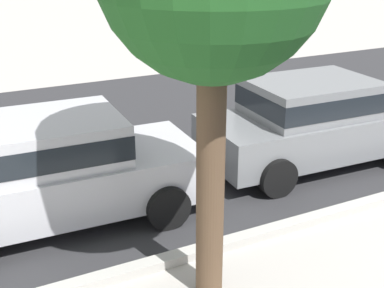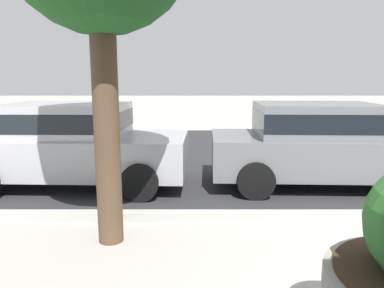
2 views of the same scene
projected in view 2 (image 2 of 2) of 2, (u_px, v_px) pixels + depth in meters
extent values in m
cube|color=#2D2D30|center=(294.00, 154.00, 9.79)|extent=(60.00, 9.00, 0.01)
cube|color=#B2AFA8|center=(381.00, 216.00, 5.26)|extent=(60.00, 0.20, 0.12)
cylinder|color=brown|center=(109.00, 130.00, 4.37)|extent=(0.31, 0.31, 2.82)
cube|color=#B7B7BC|center=(79.00, 154.00, 6.88)|extent=(4.16, 1.86, 0.70)
cube|color=#B7B7BC|center=(69.00, 119.00, 6.77)|extent=(2.19, 1.65, 0.60)
cube|color=black|center=(69.00, 119.00, 6.77)|extent=(2.20, 1.66, 0.33)
cylinder|color=black|center=(156.00, 160.00, 7.71)|extent=(0.65, 0.24, 0.64)
cylinder|color=black|center=(141.00, 182.00, 6.04)|extent=(0.65, 0.24, 0.64)
cylinder|color=black|center=(32.00, 158.00, 7.83)|extent=(0.65, 0.24, 0.64)
cube|color=slate|center=(323.00, 154.00, 6.86)|extent=(4.16, 1.86, 0.70)
cube|color=slate|center=(317.00, 120.00, 6.75)|extent=(2.19, 1.65, 0.60)
cube|color=black|center=(317.00, 120.00, 6.75)|extent=(2.20, 1.66, 0.33)
cylinder|color=black|center=(374.00, 160.00, 7.69)|extent=(0.65, 0.24, 0.64)
cylinder|color=black|center=(247.00, 159.00, 7.80)|extent=(0.65, 0.24, 0.64)
cylinder|color=black|center=(258.00, 181.00, 6.13)|extent=(0.65, 0.24, 0.64)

